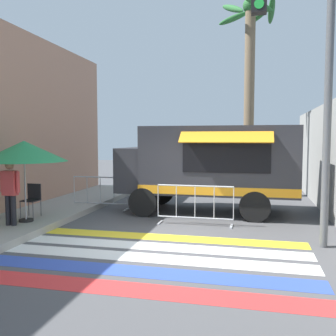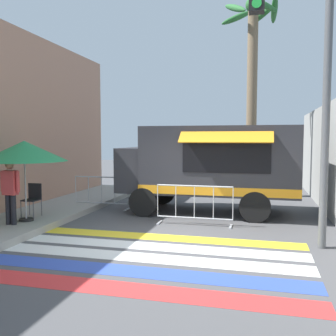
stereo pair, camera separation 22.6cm
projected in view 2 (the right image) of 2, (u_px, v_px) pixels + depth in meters
name	position (u px, v px, depth m)	size (l,w,h in m)	color
ground_plane	(158.00, 241.00, 8.35)	(60.00, 60.00, 0.00)	#4C4C4F
crosswalk_painted	(142.00, 257.00, 7.22)	(6.40, 3.60, 0.01)	red
food_truck	(207.00, 162.00, 11.56)	(5.34, 2.81, 2.66)	#2D2D33
traffic_signal_pole	(286.00, 44.00, 7.71)	(4.23, 0.29, 6.23)	#515456
patio_umbrella	(24.00, 151.00, 9.53)	(2.15, 2.15, 2.07)	black
folding_chair	(33.00, 197.00, 10.22)	(0.40, 0.40, 0.89)	#4C4C51
vendor_person	(10.00, 189.00, 9.17)	(0.53, 0.21, 1.58)	black
barricade_front	(194.00, 205.00, 9.90)	(2.05, 0.44, 1.07)	#B7BABF
barricade_side	(102.00, 193.00, 12.23)	(1.88, 0.44, 1.07)	#B7BABF
palm_tree	(252.00, 70.00, 14.50)	(2.29, 2.48, 7.70)	#7A664C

